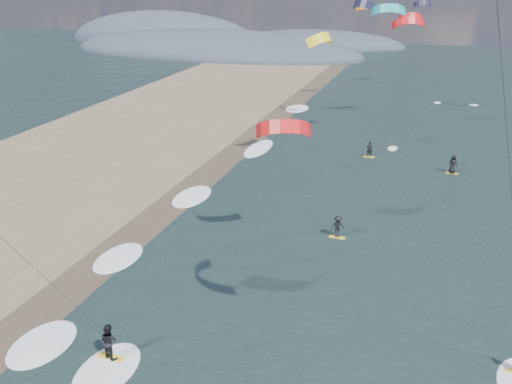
% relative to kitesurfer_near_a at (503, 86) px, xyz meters
% --- Properties ---
extents(wet_sand_strip, '(3.00, 240.00, 0.00)m').
position_rel_kitesurfer_near_a_xyz_m(wet_sand_strip, '(-21.00, 3.64, -13.97)').
color(wet_sand_strip, '#382D23').
rests_on(wet_sand_strip, ground).
extents(coastal_hills, '(80.00, 41.00, 15.00)m').
position_rel_kitesurfer_near_a_xyz_m(coastal_hills, '(-53.84, 101.51, -13.97)').
color(coastal_hills, '#3D4756').
rests_on(coastal_hills, ground).
extents(kitesurfer_near_a, '(7.48, 9.17, 18.87)m').
position_rel_kitesurfer_near_a_xyz_m(kitesurfer_near_a, '(0.00, 0.00, 0.00)').
color(kitesurfer_near_a, yellow).
rests_on(kitesurfer_near_a, ground).
extents(far_kitesurfers, '(8.85, 19.23, 1.76)m').
position_rel_kitesurfer_near_a_xyz_m(far_kitesurfers, '(-4.88, 24.94, -13.13)').
color(far_kitesurfers, yellow).
rests_on(far_kitesurfers, ground).
extents(bg_kite_field, '(9.75, 76.09, 6.19)m').
position_rel_kitesurfer_near_a_xyz_m(bg_kite_field, '(-8.97, 47.91, -2.22)').
color(bg_kite_field, red).
rests_on(bg_kite_field, ground).
extents(shoreline_surf, '(2.40, 79.40, 0.11)m').
position_rel_kitesurfer_near_a_xyz_m(shoreline_surf, '(-19.80, 8.39, -13.97)').
color(shoreline_surf, white).
rests_on(shoreline_surf, ground).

